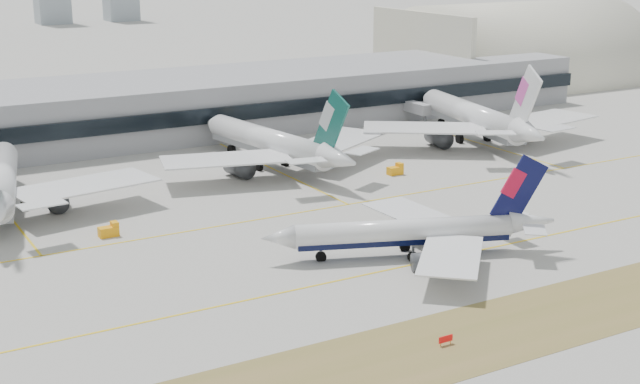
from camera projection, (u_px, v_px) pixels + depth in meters
ground at (362, 263)px, 148.18m from camera, size 3000.00×3000.00×0.00m
taxiing_airliner at (414, 232)px, 150.46m from camera, size 49.27×41.72×17.20m
widebody_eva at (1, 184)px, 173.73m from camera, size 59.90×59.57×21.85m
widebody_cathay at (274, 145)px, 207.27m from camera, size 61.47×60.61×22.09m
widebody_china_air at (476, 119)px, 234.13m from camera, size 66.38×65.93×24.15m
terminal at (135, 109)px, 241.90m from camera, size 280.00×43.10×15.00m
hangar at (515, 82)px, 334.87m from camera, size 91.00×60.00×60.00m
hold_sign_left at (446, 339)px, 117.80m from camera, size 2.20×0.15×1.35m
gse_b at (109, 231)px, 161.16m from camera, size 3.55×2.00×2.60m
gse_c at (396, 170)px, 203.69m from camera, size 3.55×2.00×2.60m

